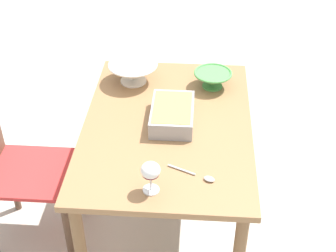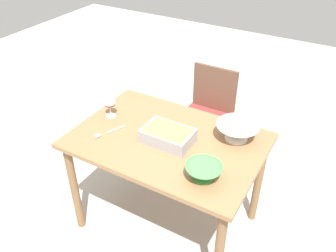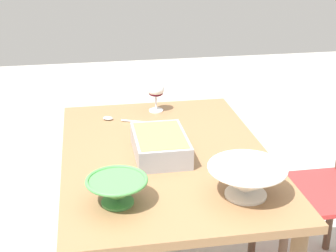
{
  "view_description": "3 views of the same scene",
  "coord_description": "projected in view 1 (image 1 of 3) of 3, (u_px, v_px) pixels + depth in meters",
  "views": [
    {
      "loc": [
        -1.83,
        -0.13,
        2.08
      ],
      "look_at": [
        -0.05,
        -0.01,
        0.74
      ],
      "focal_mm": 53.18,
      "sensor_mm": 36.0,
      "label": 1
    },
    {
      "loc": [
        0.85,
        -1.47,
        1.98
      ],
      "look_at": [
        -0.03,
        0.06,
        0.76
      ],
      "focal_mm": 38.14,
      "sensor_mm": 36.0,
      "label": 2
    },
    {
      "loc": [
        1.67,
        -0.28,
        1.54
      ],
      "look_at": [
        -0.11,
        0.03,
        0.78
      ],
      "focal_mm": 53.15,
      "sensor_mm": 36.0,
      "label": 3
    }
  ],
  "objects": [
    {
      "name": "ground_plane",
      "position": [
        168.0,
        230.0,
        2.71
      ],
      "size": [
        8.0,
        8.0,
        0.0
      ],
      "primitive_type": "plane",
      "color": "#B2ADA3"
    },
    {
      "name": "dining_table",
      "position": [
        167.0,
        140.0,
        2.34
      ],
      "size": [
        1.12,
        0.77,
        0.72
      ],
      "color": "olive",
      "rests_on": "ground_plane"
    },
    {
      "name": "casserole_dish",
      "position": [
        172.0,
        113.0,
        2.27
      ],
      "size": [
        0.29,
        0.19,
        0.08
      ],
      "color": "#99999E",
      "rests_on": "dining_table"
    },
    {
      "name": "wine_glass",
      "position": [
        151.0,
        172.0,
        1.87
      ],
      "size": [
        0.08,
        0.08,
        0.14
      ],
      "color": "white",
      "rests_on": "dining_table"
    },
    {
      "name": "chair",
      "position": [
        16.0,
        170.0,
        2.43
      ],
      "size": [
        0.38,
        0.43,
        0.82
      ],
      "color": "#B22D2D",
      "rests_on": "ground_plane"
    },
    {
      "name": "mixing_bowl",
      "position": [
        213.0,
        79.0,
        2.51
      ],
      "size": [
        0.19,
        0.19,
        0.09
      ],
      "color": "#4C994C",
      "rests_on": "dining_table"
    },
    {
      "name": "serving_spoon",
      "position": [
        201.0,
        176.0,
        1.99
      ],
      "size": [
        0.1,
        0.2,
        0.01
      ],
      "color": "silver",
      "rests_on": "dining_table"
    },
    {
      "name": "small_bowl",
      "position": [
        133.0,
        72.0,
        2.54
      ],
      "size": [
        0.25,
        0.25,
        0.11
      ],
      "color": "white",
      "rests_on": "dining_table"
    }
  ]
}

